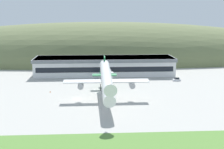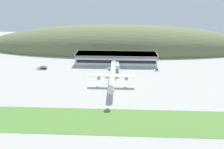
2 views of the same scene
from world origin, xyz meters
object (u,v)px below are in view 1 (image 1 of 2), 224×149
object	(u,v)px
jetway_0	(109,73)
cargo_airplane	(106,80)
service_car_0	(97,81)
traffic_cone_1	(50,92)
terminal_building	(105,65)
traffic_cone_0	(116,89)
service_car_1	(177,80)

from	to	relation	value
jetway_0	cargo_airplane	bearing A→B (deg)	-94.70
service_car_0	traffic_cone_1	size ratio (longest dim) A/B	6.37
terminal_building	traffic_cone_1	bearing A→B (deg)	-122.83
terminal_building	traffic_cone_0	size ratio (longest dim) A/B	132.51
cargo_airplane	service_car_1	bearing A→B (deg)	42.39
terminal_building	traffic_cone_1	distance (m)	46.35
cargo_airplane	service_car_0	size ratio (longest dim) A/B	14.66
cargo_airplane	traffic_cone_1	size ratio (longest dim) A/B	93.43
jetway_0	traffic_cone_1	size ratio (longest dim) A/B	25.09
terminal_building	jetway_0	bearing A→B (deg)	-84.44
service_car_0	jetway_0	bearing A→B (deg)	18.17
service_car_0	traffic_cone_0	xyz separation A→B (m)	(8.58, -15.50, -0.36)
cargo_airplane	service_car_0	xyz separation A→B (m)	(-3.34, 33.44, -7.73)
service_car_1	traffic_cone_1	size ratio (longest dim) A/B	6.81
terminal_building	cargo_airplane	world-z (taller)	cargo_airplane
terminal_building	service_car_0	world-z (taller)	terminal_building
cargo_airplane	terminal_building	bearing A→B (deg)	88.69
traffic_cone_1	cargo_airplane	bearing A→B (deg)	-31.03
jetway_0	terminal_building	bearing A→B (deg)	95.56
jetway_0	service_car_0	size ratio (longest dim) A/B	3.94
cargo_airplane	service_car_0	world-z (taller)	cargo_airplane
jetway_0	traffic_cone_0	size ratio (longest dim) A/B	25.09
jetway_0	cargo_airplane	distance (m)	35.89
service_car_1	cargo_airplane	bearing A→B (deg)	-137.61
service_car_1	jetway_0	bearing A→B (deg)	177.00
service_car_0	service_car_1	world-z (taller)	service_car_1
cargo_airplane	service_car_1	distance (m)	50.60
terminal_building	jetway_0	size ratio (longest dim) A/B	5.28
terminal_building	service_car_0	bearing A→B (deg)	-103.12
jetway_0	traffic_cone_0	bearing A→B (deg)	-82.49
service_car_1	traffic_cone_0	bearing A→B (deg)	-153.54
traffic_cone_0	service_car_1	bearing A→B (deg)	26.46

